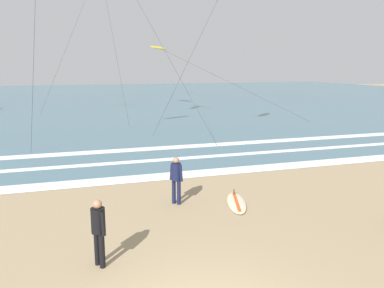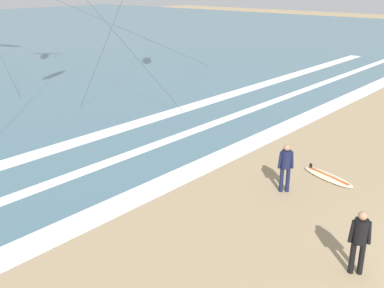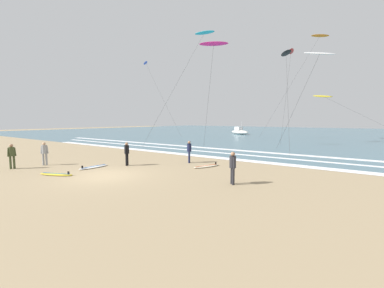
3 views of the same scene
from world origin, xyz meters
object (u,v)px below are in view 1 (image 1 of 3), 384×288
Objects in this scene: surfboard_right_spare at (236,203)px; kite_yellow_high_left at (160,48)px; surfer_left_far at (98,227)px; surfer_foreground_main at (176,176)px.

kite_yellow_high_left is at bearing 83.22° from surfboard_right_spare.
surfboard_right_spare is 24.76m from kite_yellow_high_left.
surfer_left_far is 0.73× the size of surfboard_right_spare.
surfer_foreground_main is at bearing 162.05° from surfboard_right_spare.
kite_yellow_high_left reaches higher than surfer_foreground_main.
surfer_left_far and surfer_foreground_main have the same top height.
surfboard_right_spare is (4.65, 2.83, -0.91)m from surfer_left_far.
surfer_left_far is 28.16m from kite_yellow_high_left.
surfer_left_far reaches higher than surfboard_right_spare.
surfer_foreground_main is at bearing -101.55° from kite_yellow_high_left.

